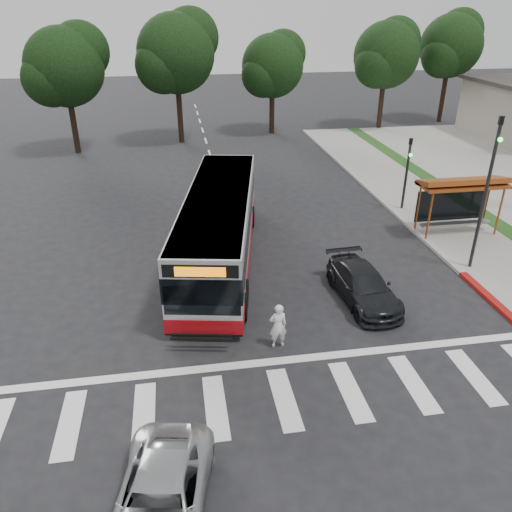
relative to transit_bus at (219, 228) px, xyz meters
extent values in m
plane|color=black|center=(0.96, -4.02, -1.57)|extent=(140.00, 140.00, 0.00)
cube|color=gray|center=(11.96, 3.98, -1.51)|extent=(4.00, 40.00, 0.12)
cube|color=#9E9991|center=(9.96, 3.98, -1.49)|extent=(0.30, 40.00, 0.15)
cube|color=maroon|center=(9.96, -6.02, -1.49)|extent=(0.32, 6.00, 0.15)
cube|color=silver|center=(0.96, -9.02, -1.56)|extent=(18.00, 2.60, 0.01)
cylinder|color=#9F491A|center=(9.96, 0.38, -0.30)|extent=(0.10, 0.10, 2.30)
cylinder|color=#9F491A|center=(13.56, 0.38, -0.30)|extent=(0.10, 0.10, 2.30)
cylinder|color=#9F491A|center=(9.96, 1.58, -0.30)|extent=(0.10, 0.10, 2.30)
cylinder|color=#9F491A|center=(13.56, 1.58, -0.30)|extent=(0.10, 0.10, 2.30)
cube|color=#9F491A|center=(11.76, 0.98, 1.00)|extent=(4.20, 1.60, 0.12)
cube|color=#9F491A|center=(11.76, 1.03, 1.15)|extent=(4.20, 1.32, 0.51)
cube|color=black|center=(11.76, 1.58, -0.25)|extent=(3.80, 0.06, 1.60)
cube|color=gray|center=(11.76, 0.98, -1.00)|extent=(3.60, 0.40, 0.08)
cylinder|color=black|center=(10.56, -2.52, 1.68)|extent=(0.14, 0.14, 6.50)
imported|color=black|center=(10.56, -2.52, 4.43)|extent=(0.16, 0.20, 1.00)
sphere|color=#19E533|center=(10.56, -2.70, 4.08)|extent=(0.18, 0.18, 0.18)
cylinder|color=black|center=(10.56, 4.48, 0.43)|extent=(0.14, 0.14, 4.00)
imported|color=black|center=(10.56, 4.48, 1.93)|extent=(0.16, 0.20, 1.00)
sphere|color=#19E533|center=(10.56, 4.30, 1.58)|extent=(0.18, 0.18, 0.18)
cylinder|color=black|center=(16.96, 23.98, 0.73)|extent=(0.44, 0.44, 4.40)
sphere|color=black|center=(16.96, 23.98, 4.73)|extent=(5.60, 5.60, 5.60)
sphere|color=black|center=(18.08, 24.82, 5.73)|extent=(4.20, 4.20, 4.20)
sphere|color=black|center=(15.98, 23.28, 4.03)|extent=(3.92, 3.92, 3.92)
cylinder|color=black|center=(23.96, 25.98, 0.85)|extent=(0.44, 0.44, 4.84)
sphere|color=black|center=(23.96, 25.98, 5.25)|extent=(5.60, 5.60, 5.60)
sphere|color=black|center=(25.08, 26.82, 6.35)|extent=(4.20, 4.20, 4.20)
sphere|color=black|center=(22.98, 25.28, 4.48)|extent=(3.92, 3.92, 3.92)
cylinder|color=black|center=(-1.04, 21.98, 0.85)|extent=(0.44, 0.44, 4.84)
sphere|color=black|center=(-1.04, 21.98, 5.25)|extent=(6.00, 6.00, 6.00)
sphere|color=black|center=(0.16, 22.88, 6.35)|extent=(4.50, 4.50, 4.50)
sphere|color=black|center=(-2.09, 21.23, 4.48)|extent=(4.20, 4.20, 4.20)
cylinder|color=black|center=(6.96, 23.98, 0.41)|extent=(0.44, 0.44, 3.96)
sphere|color=black|center=(6.96, 23.98, 4.01)|extent=(5.20, 5.20, 5.20)
sphere|color=black|center=(8.00, 24.76, 4.91)|extent=(3.90, 3.90, 3.90)
sphere|color=black|center=(6.05, 23.33, 3.38)|extent=(3.64, 3.64, 3.64)
cylinder|color=black|center=(-9.04, 19.98, 0.63)|extent=(0.44, 0.44, 4.40)
sphere|color=black|center=(-9.04, 19.98, 4.63)|extent=(5.60, 5.60, 5.60)
sphere|color=black|center=(-7.92, 20.82, 5.63)|extent=(4.20, 4.20, 4.20)
sphere|color=black|center=(-10.02, 19.28, 3.93)|extent=(3.92, 3.92, 3.92)
imported|color=white|center=(1.27, -6.52, -0.76)|extent=(0.61, 0.42, 1.62)
imported|color=black|center=(5.07, -4.18, -0.93)|extent=(2.05, 4.48, 1.27)
imported|color=#AEB1B4|center=(-2.52, -12.35, -0.96)|extent=(2.79, 4.65, 1.21)
camera|label=1|loc=(-1.64, -19.79, 8.68)|focal=35.00mm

